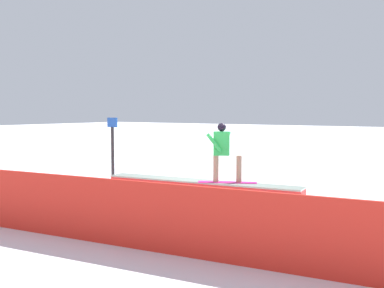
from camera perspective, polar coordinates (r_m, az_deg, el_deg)
ground_plane at (r=12.31m, az=1.06°, el=-7.21°), size 120.00×120.00×0.00m
grind_box at (r=12.26m, az=1.06°, el=-5.98°), size 5.44×1.25×0.59m
snowboarder at (r=11.80m, az=3.85°, el=-0.74°), size 1.45×0.93×1.52m
safety_fence at (r=9.05m, az=-13.74°, el=-7.61°), size 13.33×1.73×1.20m
trail_marker at (r=14.85m, az=-9.70°, el=-0.75°), size 0.40×0.10×2.19m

